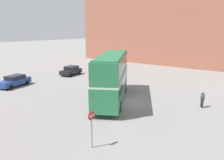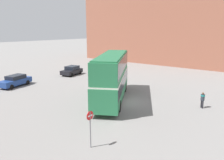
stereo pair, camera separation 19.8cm
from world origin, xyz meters
name	(u,v)px [view 2 (the right image)]	position (x,y,z in m)	size (l,w,h in m)	color
ground_plane	(125,102)	(0.00, 0.00, 0.00)	(240.00, 240.00, 0.00)	gray
building_row_right	(159,27)	(28.91, 10.22, 7.87)	(9.69, 36.75, 15.72)	#935642
double_decker_bus	(112,74)	(-0.32, 1.44, 2.82)	(10.82, 7.55, 4.91)	#287A4C
pedestrian_foreground	(203,98)	(3.00, -6.97, 0.96)	(0.55, 0.55, 1.57)	#232328
parked_car_kerb_near	(72,70)	(6.29, 14.89, 0.75)	(4.20, 2.62, 1.49)	black
parked_car_kerb_far	(15,81)	(-3.44, 15.31, 0.75)	(4.73, 2.75, 1.48)	navy
no_entry_sign	(90,124)	(-8.89, -3.34, 1.64)	(0.58, 0.08, 2.47)	gray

